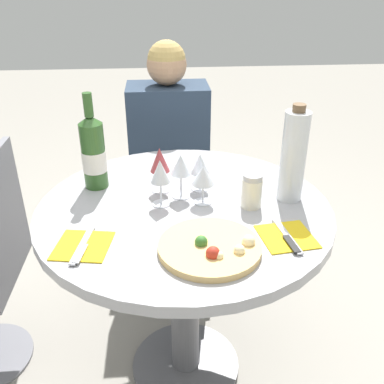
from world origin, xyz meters
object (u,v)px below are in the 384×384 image
(wine_bottle, at_px, (93,153))
(chair_behind_diner, at_px, (169,181))
(tall_carafe, at_px, (293,156))
(seated_diner, at_px, (170,180))
(dining_table, at_px, (184,244))
(pizza_large, at_px, (211,247))

(wine_bottle, bearing_deg, chair_behind_diner, 67.91)
(tall_carafe, bearing_deg, seated_diner, 119.55)
(wine_bottle, xyz_separation_m, tall_carafe, (0.66, -0.15, 0.03))
(chair_behind_diner, bearing_deg, seated_diner, 90.00)
(tall_carafe, bearing_deg, dining_table, -177.34)
(dining_table, distance_m, chair_behind_diner, 0.86)
(pizza_large, xyz_separation_m, tall_carafe, (0.30, 0.28, 0.14))
(dining_table, xyz_separation_m, seated_diner, (-0.02, 0.69, -0.09))
(dining_table, height_order, seated_diner, seated_diner)
(seated_diner, distance_m, wine_bottle, 0.71)
(tall_carafe, bearing_deg, chair_behind_diner, 114.78)
(chair_behind_diner, height_order, seated_diner, seated_diner)
(chair_behind_diner, relative_size, pizza_large, 3.16)
(seated_diner, height_order, wine_bottle, seated_diner)
(dining_table, bearing_deg, seated_diner, 92.05)
(seated_diner, distance_m, tall_carafe, 0.87)
(dining_table, relative_size, chair_behind_diner, 1.07)
(pizza_large, bearing_deg, seated_diner, 94.89)
(wine_bottle, bearing_deg, dining_table, -28.50)
(pizza_large, height_order, wine_bottle, wine_bottle)
(seated_diner, xyz_separation_m, tall_carafe, (0.38, -0.68, 0.40))
(chair_behind_diner, bearing_deg, dining_table, 91.68)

